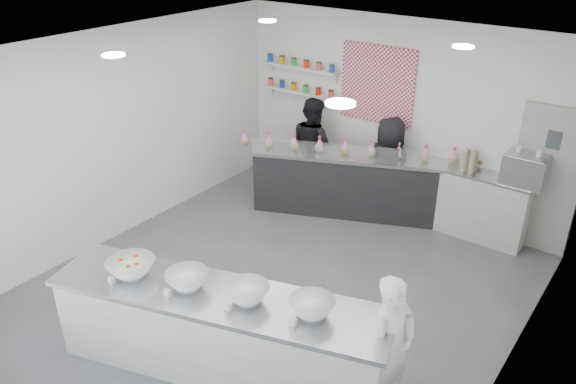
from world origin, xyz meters
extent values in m
plane|color=#515156|center=(0.00, 0.00, 0.00)|extent=(6.00, 6.00, 0.00)
plane|color=white|center=(0.00, 0.00, 3.00)|extent=(6.00, 6.00, 0.00)
plane|color=white|center=(0.00, 3.00, 1.50)|extent=(5.50, 0.00, 5.50)
plane|color=white|center=(-2.75, 0.00, 1.50)|extent=(0.00, 6.00, 6.00)
plane|color=white|center=(2.75, 0.00, 1.50)|extent=(0.00, 6.00, 6.00)
cube|color=#999996|center=(2.30, 2.97, 1.05)|extent=(0.88, 0.04, 2.10)
cube|color=#B20F3C|center=(-0.35, 2.98, 1.95)|extent=(1.25, 0.03, 1.20)
cube|color=silver|center=(-1.75, 2.90, 1.60)|extent=(1.45, 0.22, 0.04)
cube|color=silver|center=(-1.75, 2.90, 2.02)|extent=(1.45, 0.22, 0.04)
cylinder|color=white|center=(-1.40, -1.00, 2.98)|extent=(0.24, 0.24, 0.02)
cylinder|color=white|center=(1.40, -1.00, 2.98)|extent=(0.24, 0.24, 0.02)
cylinder|color=white|center=(-1.40, 1.60, 2.98)|extent=(0.24, 0.24, 0.02)
cylinder|color=white|center=(1.40, 1.60, 2.98)|extent=(0.24, 0.24, 0.02)
cube|color=#AAAAA5|center=(0.37, -1.47, 0.48)|extent=(3.58, 1.79, 0.95)
cube|color=black|center=(-0.26, 2.33, 0.50)|extent=(3.20, 1.85, 1.00)
cube|color=white|center=(-0.14, 2.07, 1.14)|extent=(2.92, 1.30, 0.27)
cube|color=#AAAAA5|center=(1.55, 2.78, 0.50)|extent=(1.35, 0.43, 1.00)
cube|color=#93969E|center=(2.06, 2.78, 1.22)|extent=(0.55, 0.38, 0.42)
imported|color=white|center=(1.99, -0.87, 0.73)|extent=(0.45, 0.59, 1.47)
imported|color=black|center=(-1.27, 2.60, 0.83)|extent=(0.98, 0.89, 1.66)
imported|color=black|center=(0.13, 2.60, 0.80)|extent=(0.83, 0.58, 1.61)
camera|label=1|loc=(3.60, -4.65, 4.32)|focal=35.00mm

